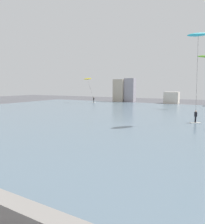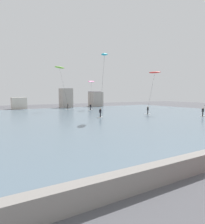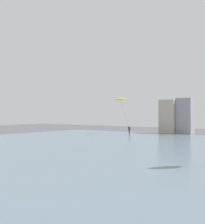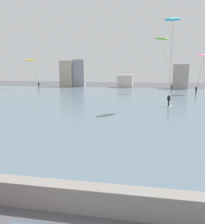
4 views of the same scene
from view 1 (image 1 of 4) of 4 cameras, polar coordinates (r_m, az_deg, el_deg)
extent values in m
cube|color=slate|center=(32.42, 14.02, -1.60)|extent=(84.00, 52.00, 0.10)
cube|color=#B7A893|center=(63.80, 4.56, 5.92)|extent=(3.29, 2.11, 6.90)
cube|color=gray|center=(63.33, 7.59, 6.00)|extent=(3.11, 2.28, 7.18)
cube|color=beige|center=(60.17, 18.59, 3.76)|extent=(3.86, 3.08, 3.27)
ellipsoid|color=#7AD133|center=(48.94, 26.50, 13.61)|extent=(2.97, 1.43, 0.72)
cube|color=silver|center=(59.16, -2.44, 2.62)|extent=(1.46, 0.72, 0.06)
cylinder|color=black|center=(59.13, -2.44, 3.02)|extent=(0.20, 0.20, 0.78)
cube|color=black|center=(59.08, -2.45, 3.69)|extent=(0.29, 0.38, 0.60)
sphere|color=tan|center=(59.06, -2.45, 4.09)|extent=(0.20, 0.20, 0.20)
cylinder|color=#333333|center=(59.12, -3.31, 6.33)|extent=(1.66, 0.70, 5.56)
ellipsoid|color=yellow|center=(59.30, -4.18, 9.15)|extent=(3.27, 1.82, 0.68)
cube|color=silver|center=(29.55, 24.31, -2.73)|extent=(1.40, 1.16, 0.06)
cylinder|color=black|center=(29.49, 24.35, -1.92)|extent=(0.20, 0.20, 0.78)
cube|color=black|center=(29.39, 24.42, -0.59)|extent=(0.37, 0.40, 0.60)
sphere|color=tan|center=(29.35, 24.47, 0.20)|extent=(0.20, 0.20, 0.20)
cylinder|color=#333333|center=(28.41, 24.70, 8.74)|extent=(0.12, 1.58, 9.59)
ellipsoid|color=#28B2C6|center=(28.27, 25.02, 18.87)|extent=(2.92, 3.39, 0.83)
camera|label=2|loc=(21.36, -68.04, 1.24)|focal=33.27mm
camera|label=3|loc=(1.83, 146.35, -20.81)|focal=50.79mm
camera|label=4|loc=(6.27, -98.63, 3.08)|focal=38.67mm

